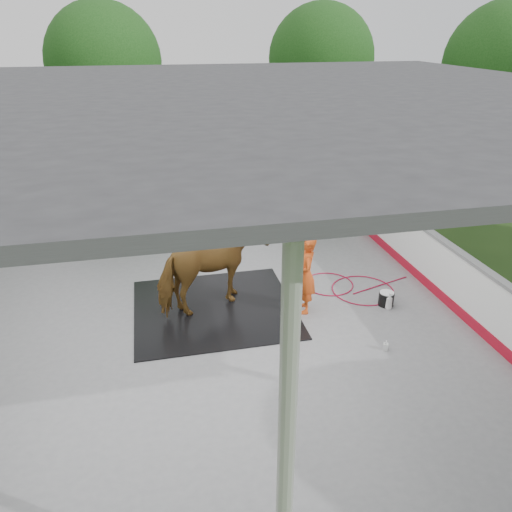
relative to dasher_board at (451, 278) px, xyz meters
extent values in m
plane|color=#1E3814|center=(-4.60, 0.00, -0.59)|extent=(100.00, 100.00, 0.00)
cube|color=slate|center=(-4.60, 0.00, -0.57)|extent=(12.00, 10.00, 0.05)
cylinder|color=beige|center=(-4.60, -4.70, 1.38)|extent=(0.14, 0.14, 3.85)
cylinder|color=beige|center=(-4.60, 4.70, 1.38)|extent=(0.14, 0.14, 3.85)
cylinder|color=beige|center=(1.10, 4.70, 1.38)|extent=(0.14, 0.14, 3.85)
cube|color=brown|center=(-4.60, -4.50, 3.26)|extent=(12.00, 0.10, 0.18)
cube|color=brown|center=(-4.60, -3.00, 3.26)|extent=(12.00, 0.10, 0.18)
cube|color=brown|center=(-4.60, -1.50, 3.26)|extent=(12.00, 0.10, 0.18)
cube|color=brown|center=(-4.60, 0.00, 3.26)|extent=(12.00, 0.10, 0.18)
cube|color=brown|center=(-4.60, 1.50, 3.26)|extent=(12.00, 0.10, 0.18)
cube|color=brown|center=(-4.60, 3.00, 3.26)|extent=(12.00, 0.10, 0.18)
cube|color=brown|center=(-4.60, 4.50, 3.26)|extent=(12.00, 0.10, 0.18)
cube|color=#38383A|center=(-4.60, 0.00, 3.46)|extent=(12.60, 10.60, 0.10)
cube|color=#A70D21|center=(0.00, 0.00, -0.44)|extent=(0.14, 8.00, 0.20)
cube|color=white|center=(0.00, 0.00, 0.06)|extent=(0.12, 8.00, 1.00)
cube|color=slate|center=(0.00, 0.00, 0.58)|extent=(0.16, 8.00, 0.06)
cylinder|color=#382314|center=(-6.60, 12.00, 0.51)|extent=(0.36, 0.36, 2.20)
sphere|color=#194714|center=(-6.60, 12.00, 3.21)|extent=(4.00, 4.00, 4.00)
cylinder|color=#382314|center=(1.40, 12.00, 0.51)|extent=(0.36, 0.36, 2.20)
sphere|color=#194714|center=(1.40, 12.00, 3.21)|extent=(4.00, 4.00, 4.00)
cylinder|color=#382314|center=(6.40, 8.00, 0.51)|extent=(0.36, 0.36, 2.20)
sphere|color=#194714|center=(6.40, 8.00, 3.21)|extent=(4.00, 4.00, 4.00)
cube|color=black|center=(-4.44, 0.75, -0.53)|extent=(2.98, 2.79, 0.02)
imported|color=brown|center=(-4.44, 0.75, 0.34)|extent=(2.24, 1.67, 1.72)
imported|color=#D34916|center=(-2.79, 0.33, 0.21)|extent=(0.47, 0.62, 1.50)
cylinder|color=black|center=(-1.20, 0.18, -0.41)|extent=(0.29, 0.29, 0.26)
cylinder|color=white|center=(-1.20, 0.18, -0.28)|extent=(0.27, 0.27, 0.03)
imported|color=silver|center=(-1.21, 0.04, -0.38)|extent=(0.18, 0.18, 0.33)
imported|color=#338CD8|center=(-1.85, -1.17, -0.45)|extent=(0.11, 0.11, 0.18)
torus|color=maroon|center=(-1.40, 0.81, -0.53)|extent=(1.26, 1.26, 0.02)
torus|color=maroon|center=(-1.98, 1.21, -0.53)|extent=(1.02, 1.02, 0.02)
cylinder|color=maroon|center=(-0.95, 0.93, -0.53)|extent=(1.40, 0.48, 0.02)
camera|label=1|loc=(-5.43, -7.39, 4.35)|focal=35.00mm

